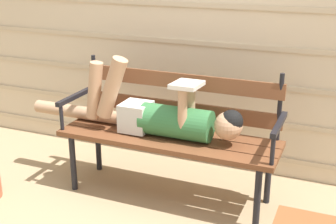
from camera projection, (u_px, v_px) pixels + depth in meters
ground_plane at (165, 199)px, 3.36m from camera, size 12.00×12.00×0.00m
house_siding at (201, 24)px, 3.60m from camera, size 4.80×0.08×2.34m
park_bench at (172, 127)px, 3.29m from camera, size 1.57×0.48×0.95m
reclining_person at (156, 115)px, 3.23m from camera, size 1.69×0.25×0.56m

